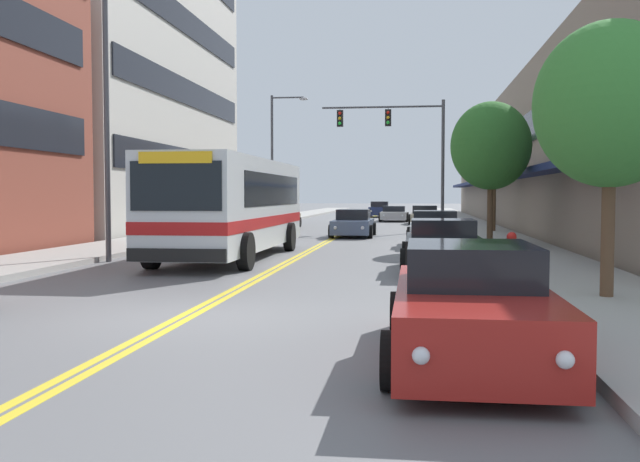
{
  "coord_description": "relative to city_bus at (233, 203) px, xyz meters",
  "views": [
    {
      "loc": [
        3.66,
        -11.11,
        1.97
      ],
      "look_at": [
        -0.48,
        20.06,
        0.38
      ],
      "focal_mm": 40.0,
      "sensor_mm": 36.0,
      "label": 1
    }
  ],
  "objects": [
    {
      "name": "sidewalk_right",
      "position": [
        9.06,
        26.28,
        -1.65
      ],
      "size": [
        3.16,
        106.0,
        0.16
      ],
      "color": "#9E9B96",
      "rests_on": "ground_plane"
    },
    {
      "name": "car_beige_parked_left_near",
      "position": [
        -2.3,
        20.1,
        -1.11
      ],
      "size": [
        1.99,
        4.85,
        1.35
      ],
      "color": "#BCAD89",
      "rests_on": "ground_plane"
    },
    {
      "name": "street_tree_right_near",
      "position": [
        9.06,
        -8.61,
        1.83
      ],
      "size": [
        2.67,
        2.67,
        4.88
      ],
      "color": "brown",
      "rests_on": "sidewalk_right"
    },
    {
      "name": "car_champagne_parked_right_end",
      "position": [
        6.33,
        27.27,
        -1.15
      ],
      "size": [
        2.16,
        4.84,
        1.25
      ],
      "color": "beige",
      "rests_on": "ground_plane"
    },
    {
      "name": "fire_hydrant",
      "position": [
        7.93,
        -4.55,
        -1.1
      ],
      "size": [
        0.34,
        0.26,
        0.94
      ],
      "color": "red",
      "rests_on": "sidewalk_right"
    },
    {
      "name": "car_black_parked_right_mid",
      "position": [
        6.38,
        -3.22,
        -1.09
      ],
      "size": [
        2.14,
        4.38,
        1.34
      ],
      "color": "black",
      "rests_on": "ground_plane"
    },
    {
      "name": "city_bus",
      "position": [
        0.0,
        0.0,
        0.0
      ],
      "size": [
        2.87,
        10.77,
        3.05
      ],
      "color": "silver",
      "rests_on": "ground_plane"
    },
    {
      "name": "street_lamp_left_far",
      "position": [
        -3.0,
        22.61,
        3.16
      ],
      "size": [
        2.38,
        0.28,
        8.25
      ],
      "color": "#47474C",
      "rests_on": "ground_plane"
    },
    {
      "name": "street_tree_right_mid",
      "position": [
        8.44,
        5.25,
        2.06
      ],
      "size": [
        2.96,
        2.96,
        5.27
      ],
      "color": "brown",
      "rests_on": "sidewalk_right"
    },
    {
      "name": "car_red_parked_right_foreground",
      "position": [
        6.32,
        -13.21,
        -1.09
      ],
      "size": [
        2.0,
        4.84,
        1.38
      ],
      "color": "maroon",
      "rests_on": "ground_plane"
    },
    {
      "name": "street_tree_right_far",
      "position": [
        9.62,
        15.02,
        2.0
      ],
      "size": [
        2.5,
        2.5,
        4.95
      ],
      "color": "brown",
      "rests_on": "sidewalk_right"
    },
    {
      "name": "storefront_row_right",
      "position": [
        14.87,
        26.28,
        2.36
      ],
      "size": [
        9.1,
        68.0,
        8.19
      ],
      "color": "gray",
      "rests_on": "ground_plane"
    },
    {
      "name": "car_navy_moving_third",
      "position": [
        2.54,
        42.51,
        -1.08
      ],
      "size": [
        2.04,
        4.93,
        1.39
      ],
      "color": "#19234C",
      "rests_on": "ground_plane"
    },
    {
      "name": "car_white_parked_right_far",
      "position": [
        6.42,
        5.85,
        -1.09
      ],
      "size": [
        2.13,
        4.19,
        1.37
      ],
      "color": "white",
      "rests_on": "ground_plane"
    },
    {
      "name": "traffic_signal_mast",
      "position": [
        4.97,
        18.12,
        3.42
      ],
      "size": [
        6.8,
        0.38,
        7.21
      ],
      "color": "#47474C",
      "rests_on": "ground_plane"
    },
    {
      "name": "ground_plane",
      "position": [
        1.98,
        26.28,
        -1.73
      ],
      "size": [
        240.0,
        240.0,
        0.0
      ],
      "primitive_type": "plane",
      "color": "slate"
    },
    {
      "name": "street_lamp_left_near",
      "position": [
        -3.1,
        -1.85,
        3.4
      ],
      "size": [
        1.89,
        0.28,
        8.81
      ],
      "color": "#47474C",
      "rests_on": "ground_plane"
    },
    {
      "name": "car_slate_blue_moving_lead",
      "position": [
        2.77,
        11.86,
        -1.13
      ],
      "size": [
        2.0,
        4.6,
        1.3
      ],
      "color": "#475675",
      "rests_on": "ground_plane"
    },
    {
      "name": "sidewalk_left",
      "position": [
        -5.1,
        26.28,
        -1.65
      ],
      "size": [
        3.16,
        106.0,
        0.16
      ],
      "color": "#9E9B96",
      "rests_on": "ground_plane"
    },
    {
      "name": "car_charcoal_parked_left_mid",
      "position": [
        -2.45,
        10.24,
        -1.15
      ],
      "size": [
        2.01,
        4.22,
        1.24
      ],
      "color": "#232328",
      "rests_on": "ground_plane"
    },
    {
      "name": "centre_line",
      "position": [
        1.98,
        26.28,
        -1.73
      ],
      "size": [
        0.34,
        106.0,
        0.01
      ],
      "color": "yellow",
      "rests_on": "ground_plane"
    },
    {
      "name": "car_silver_moving_second",
      "position": [
        4.12,
        32.09,
        -1.18
      ],
      "size": [
        2.17,
        4.87,
        1.14
      ],
      "color": "#B7B7BC",
      "rests_on": "ground_plane"
    }
  ]
}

